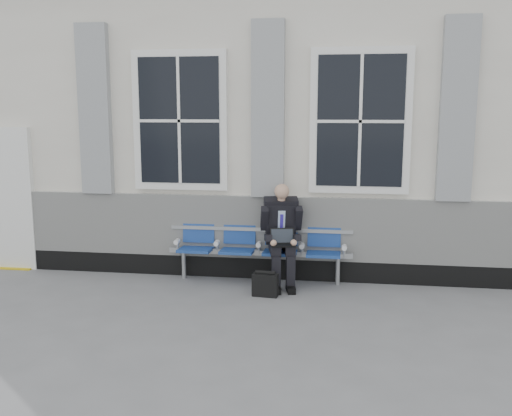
# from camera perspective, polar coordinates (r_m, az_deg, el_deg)

# --- Properties ---
(ground) EXTENTS (70.00, 70.00, 0.00)m
(ground) POSITION_cam_1_polar(r_m,az_deg,el_deg) (6.86, 7.23, -10.82)
(ground) COLOR slate
(ground) RESTS_ON ground
(station_building) EXTENTS (14.40, 4.40, 4.49)m
(station_building) POSITION_cam_1_polar(r_m,az_deg,el_deg) (9.89, 7.82, 8.67)
(station_building) COLOR silver
(station_building) RESTS_ON ground
(bench) EXTENTS (2.60, 0.47, 0.91)m
(bench) POSITION_cam_1_polar(r_m,az_deg,el_deg) (8.03, 0.36, -3.53)
(bench) COLOR #9EA0A3
(bench) RESTS_ON ground
(businessman) EXTENTS (0.61, 0.81, 1.42)m
(businessman) POSITION_cam_1_polar(r_m,az_deg,el_deg) (7.82, 2.57, -2.30)
(businessman) COLOR black
(businessman) RESTS_ON ground
(briefcase) EXTENTS (0.35, 0.17, 0.34)m
(briefcase) POSITION_cam_1_polar(r_m,az_deg,el_deg) (7.49, 0.93, -7.65)
(briefcase) COLOR black
(briefcase) RESTS_ON ground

